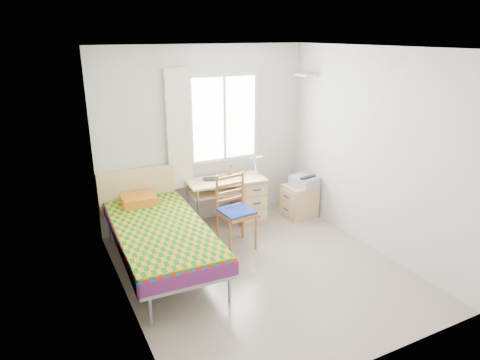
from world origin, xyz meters
The scene contains 17 objects.
floor centered at (0.00, 0.00, 0.00)m, with size 3.50×3.50×0.00m, color #BCAD93.
ceiling centered at (0.00, 0.00, 2.60)m, with size 3.50×3.50×0.00m, color white.
wall_back centered at (0.00, 1.75, 1.30)m, with size 3.20×3.20×0.00m, color silver.
wall_left centered at (-1.60, 0.00, 1.30)m, with size 3.50×3.50×0.00m, color silver.
wall_right centered at (1.60, 0.00, 1.30)m, with size 3.50×3.50×0.00m, color silver.
window centered at (0.30, 1.73, 1.55)m, with size 1.10×0.04×1.30m.
curtain centered at (-0.42, 1.68, 1.45)m, with size 0.35×0.05×1.70m, color beige.
floating_shelf centered at (1.49, 1.40, 2.15)m, with size 0.20×0.32×0.03m, color white.
bed centered at (-1.07, 0.69, 0.47)m, with size 1.12×2.28×0.97m.
desk centered at (0.47, 1.42, 0.39)m, with size 1.18×0.62×0.71m.
chair centered at (0.00, 0.76, 0.55)m, with size 0.47×0.47×0.99m.
cabinet centered at (1.32, 1.17, 0.25)m, with size 0.49×0.44×0.51m.
printer centered at (1.37, 1.13, 0.59)m, with size 0.39×0.43×0.16m.
laptop centered at (0.00, 1.45, 0.73)m, with size 0.32×0.21×0.03m, color black.
pen_cup centered at (0.31, 1.55, 0.76)m, with size 0.07×0.07×0.09m, color orange.
task_lamp centered at (0.62, 1.34, 0.94)m, with size 0.21×0.31×0.37m.
book centered at (-0.07, 1.41, 0.59)m, with size 0.16×0.21×0.02m, color gray.
Camera 1 is at (-2.31, -3.95, 2.75)m, focal length 32.00 mm.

